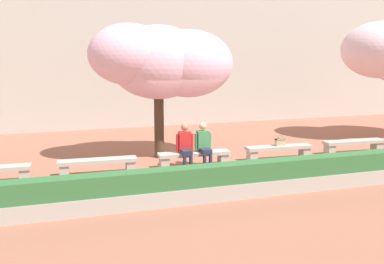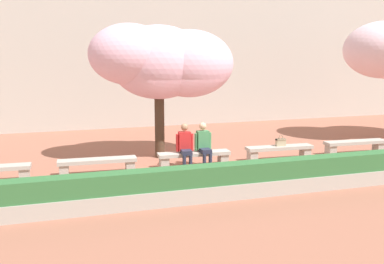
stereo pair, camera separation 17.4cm
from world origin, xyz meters
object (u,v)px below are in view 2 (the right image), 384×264
Objects in this scene: stone_bench_near_east at (279,150)px; person_seated_left at (185,145)px; handbag at (281,142)px; cherry_tree_main at (163,61)px; person_seated_right at (204,143)px; stone_bench_near_west at (98,164)px; stone_bench_east_end at (355,145)px; stone_bench_center at (194,157)px.

person_seated_left reaches higher than stone_bench_near_east.
stone_bench_near_east is 6.24× the size of handbag.
person_seated_right is at bearing -60.76° from cherry_tree_main.
stone_bench_near_west and stone_bench_east_end have the same top height.
person_seated_left is (-0.28, -0.05, 0.39)m from stone_bench_center.
handbag is at bearing 1.27° from person_seated_left.
stone_bench_center is at bearing 169.02° from person_seated_right.
person_seated_right is at bearing -178.45° from handbag.
person_seated_left is 2.74m from cherry_tree_main.
cherry_tree_main is (2.20, 1.41, 2.69)m from stone_bench_near_west.
stone_bench_east_end is 6.24× the size of handbag.
stone_bench_near_east is at bearing 0.00° from stone_bench_near_west.
handbag is (2.78, 0.01, 0.27)m from stone_bench_center.
person_seated_right is at bearing -179.41° from stone_bench_east_end.
stone_bench_east_end is at bearing -13.19° from cherry_tree_main.
cherry_tree_main is at bearing 166.81° from stone_bench_east_end.
cherry_tree_main is at bearing 100.18° from person_seated_left.
stone_bench_near_west is 1.00× the size of stone_bench_near_east.
cherry_tree_main is at bearing 156.74° from stone_bench_near_east.
stone_bench_near_west is 5.53m from handbag.
person_seated_left is at bearing -179.47° from stone_bench_east_end.
person_seated_right is 3.81× the size of handbag.
cherry_tree_main reaches higher than handbag.
stone_bench_east_end is 2.71m from handbag.
stone_bench_near_east is 3.05m from person_seated_left.
stone_bench_center is at bearing -179.70° from handbag.
handbag reaches higher than stone_bench_near_east.
person_seated_left is 1.00× the size of person_seated_right.
stone_bench_near_west is 6.24× the size of handbag.
person_seated_left reaches higher than stone_bench_east_end.
stone_bench_east_end is (2.74, 0.00, 0.00)m from stone_bench_near_east.
person_seated_right is (3.02, -0.05, 0.39)m from stone_bench_near_west.
cherry_tree_main is (-3.28, 1.41, 2.69)m from stone_bench_near_east.
stone_bench_near_west is 1.00× the size of stone_bench_east_end.
stone_bench_near_west is 2.74m from stone_bench_center.
stone_bench_center and stone_bench_east_end have the same top height.
person_seated_left is 3.81× the size of handbag.
stone_bench_near_west and stone_bench_center have the same top height.
stone_bench_near_east is 2.49m from person_seated_right.
stone_bench_east_end is 1.64× the size of person_seated_left.
person_seated_right is (-5.20, -0.05, 0.39)m from stone_bench_east_end.
stone_bench_center is (2.74, 0.00, 0.00)m from stone_bench_near_west.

